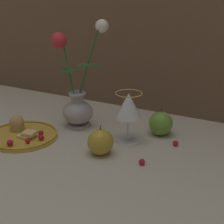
{
  "coord_description": "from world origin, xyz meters",
  "views": [
    {
      "loc": [
        0.54,
        -0.93,
        0.5
      ],
      "look_at": [
        0.04,
        0.02,
        0.1
      ],
      "focal_mm": 60.0,
      "sensor_mm": 36.0,
      "label": 1
    }
  ],
  "objects_px": {
    "plate_with_pastries": "(22,133)",
    "apple_beside_vase": "(161,123)",
    "vase": "(77,99)",
    "wine_glass": "(128,108)",
    "apple_near_glass": "(100,142)"
  },
  "relations": [
    {
      "from": "plate_with_pastries",
      "to": "apple_beside_vase",
      "type": "height_order",
      "value": "apple_beside_vase"
    },
    {
      "from": "vase",
      "to": "apple_beside_vase",
      "type": "relative_size",
      "value": 4.03
    },
    {
      "from": "apple_beside_vase",
      "to": "wine_glass",
      "type": "bearing_deg",
      "value": -127.55
    },
    {
      "from": "apple_beside_vase",
      "to": "apple_near_glass",
      "type": "height_order",
      "value": "apple_beside_vase"
    },
    {
      "from": "vase",
      "to": "plate_with_pastries",
      "type": "distance_m",
      "value": 0.22
    },
    {
      "from": "plate_with_pastries",
      "to": "apple_beside_vase",
      "type": "bearing_deg",
      "value": 30.17
    },
    {
      "from": "wine_glass",
      "to": "vase",
      "type": "bearing_deg",
      "value": 171.49
    },
    {
      "from": "vase",
      "to": "apple_near_glass",
      "type": "xyz_separation_m",
      "value": [
        0.17,
        -0.15,
        -0.06
      ]
    },
    {
      "from": "vase",
      "to": "apple_beside_vase",
      "type": "xyz_separation_m",
      "value": [
        0.28,
        0.06,
        -0.06
      ]
    },
    {
      "from": "wine_glass",
      "to": "apple_near_glass",
      "type": "xyz_separation_m",
      "value": [
        -0.03,
        -0.12,
        -0.07
      ]
    },
    {
      "from": "apple_beside_vase",
      "to": "plate_with_pastries",
      "type": "bearing_deg",
      "value": -149.83
    },
    {
      "from": "plate_with_pastries",
      "to": "apple_near_glass",
      "type": "relative_size",
      "value": 2.53
    },
    {
      "from": "plate_with_pastries",
      "to": "wine_glass",
      "type": "height_order",
      "value": "wine_glass"
    },
    {
      "from": "wine_glass",
      "to": "apple_near_glass",
      "type": "relative_size",
      "value": 1.79
    },
    {
      "from": "apple_near_glass",
      "to": "wine_glass",
      "type": "bearing_deg",
      "value": 74.41
    }
  ]
}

